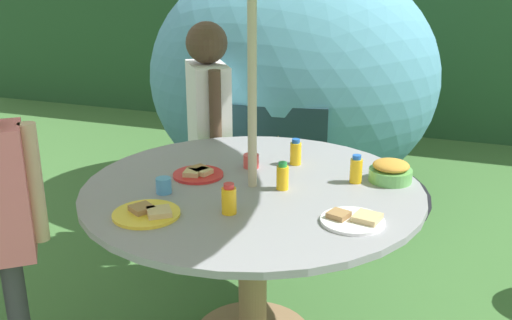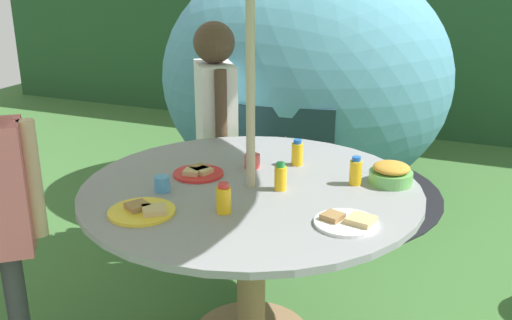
% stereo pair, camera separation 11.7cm
% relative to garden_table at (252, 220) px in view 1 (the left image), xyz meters
% --- Properties ---
extents(hedge_backdrop, '(9.00, 0.70, 1.99)m').
position_rel_garden_table_xyz_m(hedge_backdrop, '(0.00, 3.78, 0.41)').
color(hedge_backdrop, '#234C28').
rests_on(hedge_backdrop, ground_plane).
extents(garden_table, '(1.38, 1.38, 0.74)m').
position_rel_garden_table_xyz_m(garden_table, '(0.00, 0.00, 0.00)').
color(garden_table, '#93704C').
rests_on(garden_table, ground_plane).
extents(wooden_chair, '(0.61, 0.60, 0.96)m').
position_rel_garden_table_xyz_m(wooden_chair, '(-0.49, 1.15, -0.05)').
color(wooden_chair, tan).
rests_on(wooden_chair, ground_plane).
extents(dome_tent, '(2.34, 2.34, 1.66)m').
position_rel_garden_table_xyz_m(dome_tent, '(-0.34, 1.75, 0.23)').
color(dome_tent, teal).
rests_on(dome_tent, ground_plane).
extents(child_in_white_shirt, '(0.35, 0.38, 1.30)m').
position_rel_garden_table_xyz_m(child_in_white_shirt, '(-0.53, 0.76, 0.24)').
color(child_in_white_shirt, navy).
rests_on(child_in_white_shirt, ground_plane).
extents(snack_bowl, '(0.18, 0.18, 0.09)m').
position_rel_garden_table_xyz_m(snack_bowl, '(0.52, 0.24, 0.20)').
color(snack_bowl, '#66B259').
rests_on(snack_bowl, garden_table).
extents(plate_mid_right, '(0.24, 0.24, 0.03)m').
position_rel_garden_table_xyz_m(plate_mid_right, '(-0.26, -0.40, 0.16)').
color(plate_mid_right, yellow).
rests_on(plate_mid_right, garden_table).
extents(plate_far_left, '(0.21, 0.21, 0.03)m').
position_rel_garden_table_xyz_m(plate_far_left, '(-0.25, 0.03, 0.16)').
color(plate_far_left, red).
rests_on(plate_far_left, garden_table).
extents(plate_far_right, '(0.23, 0.23, 0.03)m').
position_rel_garden_table_xyz_m(plate_far_right, '(0.45, -0.21, 0.16)').
color(plate_far_right, white).
rests_on(plate_far_right, garden_table).
extents(juice_bottle_near_left, '(0.05, 0.05, 0.12)m').
position_rel_garden_table_xyz_m(juice_bottle_near_left, '(0.39, 0.18, 0.21)').
color(juice_bottle_near_left, yellow).
rests_on(juice_bottle_near_left, garden_table).
extents(juice_bottle_near_right, '(0.05, 0.05, 0.12)m').
position_rel_garden_table_xyz_m(juice_bottle_near_right, '(0.09, 0.31, 0.21)').
color(juice_bottle_near_right, yellow).
rests_on(juice_bottle_near_right, garden_table).
extents(juice_bottle_center_front, '(0.05, 0.05, 0.11)m').
position_rel_garden_table_xyz_m(juice_bottle_center_front, '(0.13, 0.01, 0.21)').
color(juice_bottle_center_front, yellow).
rests_on(juice_bottle_center_front, garden_table).
extents(juice_bottle_center_back, '(0.05, 0.05, 0.11)m').
position_rel_garden_table_xyz_m(juice_bottle_center_back, '(0.01, -0.28, 0.21)').
color(juice_bottle_center_back, yellow).
rests_on(juice_bottle_center_back, garden_table).
extents(cup_near, '(0.06, 0.06, 0.06)m').
position_rel_garden_table_xyz_m(cup_near, '(-0.30, -0.19, 0.18)').
color(cup_near, '#4C99D8').
rests_on(cup_near, garden_table).
extents(cup_far, '(0.07, 0.07, 0.06)m').
position_rel_garden_table_xyz_m(cup_far, '(-0.08, 0.20, 0.18)').
color(cup_far, '#E04C47').
rests_on(cup_far, garden_table).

